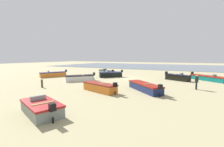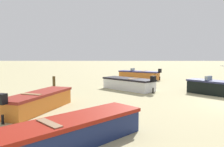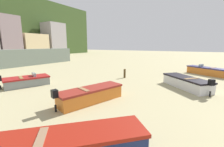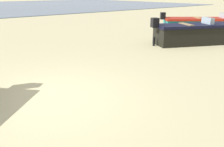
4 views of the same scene
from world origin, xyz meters
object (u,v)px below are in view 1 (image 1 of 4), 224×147
(boat_black_0, at_px, (111,74))
(boat_navy_2, at_px, (145,87))
(boat_white_5, at_px, (80,78))
(boat_teal_7, at_px, (208,78))
(mooring_post_near_water, at_px, (42,83))
(beach_walker_foreground, at_px, (197,81))
(boat_orange_8, at_px, (100,87))
(boat_orange_6, at_px, (53,74))
(boat_grey_3, at_px, (107,72))
(boat_black_4, at_px, (177,77))
(boat_grey_1, at_px, (41,108))

(boat_black_0, relative_size, boat_navy_2, 0.85)
(boat_white_5, bearing_deg, boat_black_0, -68.19)
(boat_teal_7, distance_m, mooring_post_near_water, 22.86)
(boat_teal_7, height_order, beach_walker_foreground, beach_walker_foreground)
(boat_orange_8, height_order, beach_walker_foreground, beach_walker_foreground)
(boat_orange_6, distance_m, boat_orange_8, 14.70)
(boat_grey_3, relative_size, boat_black_4, 1.31)
(boat_grey_3, relative_size, mooring_post_near_water, 5.36)
(boat_navy_2, xyz_separation_m, boat_black_4, (-2.60, -9.31, 0.04))
(boat_orange_6, xyz_separation_m, mooring_post_near_water, (-6.33, 7.40, 0.01))
(boat_black_0, distance_m, boat_white_5, 6.08)
(boat_black_0, xyz_separation_m, boat_white_5, (2.22, 5.66, -0.04))
(boat_black_0, distance_m, beach_walker_foreground, 13.72)
(boat_white_5, xyz_separation_m, boat_teal_7, (-16.90, -8.64, -0.05))
(beach_walker_foreground, bearing_deg, boat_teal_7, -21.32)
(beach_walker_foreground, bearing_deg, boat_grey_1, 136.29)
(boat_black_0, bearing_deg, beach_walker_foreground, -152.25)
(boat_grey_3, xyz_separation_m, beach_walker_foreground, (-15.49, 8.32, 0.52))
(boat_grey_1, relative_size, beach_walker_foreground, 2.30)
(beach_walker_foreground, bearing_deg, boat_black_4, 11.83)
(boat_navy_2, height_order, boat_grey_3, boat_grey_3)
(boat_teal_7, bearing_deg, mooring_post_near_water, -10.11)
(boat_black_0, height_order, beach_walker_foreground, beach_walker_foreground)
(boat_navy_2, bearing_deg, boat_black_0, 89.74)
(boat_white_5, height_order, boat_teal_7, boat_white_5)
(boat_grey_1, height_order, boat_grey_3, boat_grey_3)
(boat_black_0, distance_m, mooring_post_near_water, 11.87)
(boat_white_5, bearing_deg, boat_teal_7, -109.67)
(boat_orange_6, xyz_separation_m, beach_walker_foreground, (-22.16, 0.77, 0.50))
(boat_orange_8, xyz_separation_m, mooring_post_near_water, (7.00, 1.21, 0.03))
(boat_teal_7, bearing_deg, boat_orange_8, 1.73)
(boat_orange_8, relative_size, beach_walker_foreground, 2.69)
(boat_black_0, height_order, boat_orange_6, boat_black_0)
(boat_teal_7, bearing_deg, boat_black_0, -37.88)
(beach_walker_foreground, bearing_deg, boat_orange_8, 113.56)
(boat_black_4, bearing_deg, boat_teal_7, 139.53)
(boat_grey_1, bearing_deg, boat_navy_2, -2.86)
(boat_navy_2, xyz_separation_m, boat_white_5, (10.23, -2.36, 0.02))
(boat_orange_6, bearing_deg, boat_navy_2, -163.16)
(boat_navy_2, relative_size, mooring_post_near_water, 4.75)
(boat_navy_2, distance_m, boat_white_5, 10.50)
(boat_grey_3, distance_m, boat_orange_6, 10.07)
(boat_grey_3, distance_m, boat_white_5, 9.13)
(boat_white_5, xyz_separation_m, beach_walker_foreground, (-15.04, -0.80, 0.52))
(boat_black_4, xyz_separation_m, boat_orange_8, (6.62, 11.56, -0.02))
(boat_white_5, height_order, boat_orange_6, boat_orange_6)
(mooring_post_near_water, bearing_deg, boat_navy_2, -162.56)
(boat_grey_3, xyz_separation_m, boat_orange_8, (-6.66, 13.73, 0.00))
(boat_teal_7, relative_size, mooring_post_near_water, 5.22)
(boat_teal_7, xyz_separation_m, mooring_post_near_water, (17.69, 14.47, 0.07))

